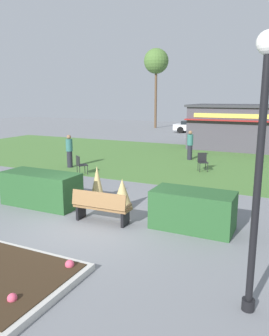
{
  "coord_description": "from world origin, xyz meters",
  "views": [
    {
      "loc": [
        5.11,
        -7.46,
        3.58
      ],
      "look_at": [
        0.1,
        2.97,
        1.12
      ],
      "focal_mm": 35.86,
      "sensor_mm": 36.0,
      "label": 1
    }
  ],
  "objects_px": {
    "food_kiosk": "(268,128)",
    "parked_car_west_slot": "(195,126)",
    "person_standing": "(190,145)",
    "park_bench": "(101,207)",
    "trash_bin": "(30,186)",
    "cafe_chair_west": "(203,160)",
    "tree_left_bg": "(156,62)",
    "cafe_chair_east": "(80,163)",
    "person_strolling": "(69,151)",
    "lamppost_near": "(261,146)",
    "parked_car_center_slot": "(251,129)"
  },
  "relations": [
    {
      "from": "lamppost_near",
      "to": "food_kiosk",
      "type": "height_order",
      "value": "lamppost_near"
    },
    {
      "from": "park_bench",
      "to": "trash_bin",
      "type": "bearing_deg",
      "value": 164.97
    },
    {
      "from": "parked_car_west_slot",
      "to": "tree_left_bg",
      "type": "height_order",
      "value": "tree_left_bg"
    },
    {
      "from": "cafe_chair_west",
      "to": "person_standing",
      "type": "relative_size",
      "value": 0.53
    },
    {
      "from": "cafe_chair_west",
      "to": "parked_car_west_slot",
      "type": "distance_m",
      "value": 18.16
    },
    {
      "from": "trash_bin",
      "to": "tree_left_bg",
      "type": "bearing_deg",
      "value": 103.15
    },
    {
      "from": "tree_left_bg",
      "to": "trash_bin",
      "type": "bearing_deg",
      "value": -76.85
    },
    {
      "from": "person_standing",
      "to": "tree_left_bg",
      "type": "height_order",
      "value": "tree_left_bg"
    },
    {
      "from": "cafe_chair_east",
      "to": "person_standing",
      "type": "distance_m",
      "value": 6.89
    },
    {
      "from": "cafe_chair_west",
      "to": "parked_car_center_slot",
      "type": "relative_size",
      "value": 0.21
    },
    {
      "from": "food_kiosk",
      "to": "cafe_chair_west",
      "type": "relative_size",
      "value": 11.76
    },
    {
      "from": "trash_bin",
      "to": "cafe_chair_west",
      "type": "xyz_separation_m",
      "value": [
        4.43,
        7.17,
        0.07
      ]
    },
    {
      "from": "lamppost_near",
      "to": "person_standing",
      "type": "bearing_deg",
      "value": 110.55
    },
    {
      "from": "food_kiosk",
      "to": "cafe_chair_east",
      "type": "distance_m",
      "value": 13.79
    },
    {
      "from": "lamppost_near",
      "to": "parked_car_west_slot",
      "type": "height_order",
      "value": "lamppost_near"
    },
    {
      "from": "park_bench",
      "to": "tree_left_bg",
      "type": "height_order",
      "value": "tree_left_bg"
    },
    {
      "from": "lamppost_near",
      "to": "food_kiosk",
      "type": "bearing_deg",
      "value": 93.76
    },
    {
      "from": "lamppost_near",
      "to": "trash_bin",
      "type": "distance_m",
      "value": 8.96
    },
    {
      "from": "parked_car_west_slot",
      "to": "lamppost_near",
      "type": "bearing_deg",
      "value": -72.58
    },
    {
      "from": "cafe_chair_west",
      "to": "tree_left_bg",
      "type": "xyz_separation_m",
      "value": [
        -10.95,
        20.75,
        6.92
      ]
    },
    {
      "from": "food_kiosk",
      "to": "parked_car_center_slot",
      "type": "bearing_deg",
      "value": 102.97
    },
    {
      "from": "food_kiosk",
      "to": "person_standing",
      "type": "relative_size",
      "value": 6.19
    },
    {
      "from": "lamppost_near",
      "to": "person_standing",
      "type": "xyz_separation_m",
      "value": [
        -4.95,
        13.21,
        -1.97
      ]
    },
    {
      "from": "cafe_chair_west",
      "to": "person_standing",
      "type": "xyz_separation_m",
      "value": [
        -1.43,
        2.66,
        0.33
      ]
    },
    {
      "from": "food_kiosk",
      "to": "parked_car_west_slot",
      "type": "distance_m",
      "value": 11.71
    },
    {
      "from": "food_kiosk",
      "to": "person_strolling",
      "type": "distance_m",
      "value": 13.68
    },
    {
      "from": "parked_car_center_slot",
      "to": "tree_left_bg",
      "type": "distance_m",
      "value": 13.5
    },
    {
      "from": "cafe_chair_west",
      "to": "cafe_chair_east",
      "type": "distance_m",
      "value": 5.93
    },
    {
      "from": "trash_bin",
      "to": "park_bench",
      "type": "bearing_deg",
      "value": -15.03
    },
    {
      "from": "food_kiosk",
      "to": "parked_car_west_slot",
      "type": "height_order",
      "value": "food_kiosk"
    },
    {
      "from": "cafe_chair_east",
      "to": "person_strolling",
      "type": "distance_m",
      "value": 1.87
    },
    {
      "from": "lamppost_near",
      "to": "tree_left_bg",
      "type": "relative_size",
      "value": 0.51
    },
    {
      "from": "park_bench",
      "to": "person_standing",
      "type": "distance_m",
      "value": 10.8
    },
    {
      "from": "trash_bin",
      "to": "cafe_chair_west",
      "type": "bearing_deg",
      "value": 58.31
    },
    {
      "from": "food_kiosk",
      "to": "person_strolling",
      "type": "xyz_separation_m",
      "value": [
        -8.67,
        -10.56,
        -0.68
      ]
    },
    {
      "from": "park_bench",
      "to": "food_kiosk",
      "type": "height_order",
      "value": "food_kiosk"
    },
    {
      "from": "food_kiosk",
      "to": "cafe_chair_west",
      "type": "xyz_separation_m",
      "value": [
        -2.27,
        -8.45,
        -1.01
      ]
    },
    {
      "from": "person_standing",
      "to": "parked_car_center_slot",
      "type": "distance_m",
      "value": 14.82
    },
    {
      "from": "trash_bin",
      "to": "parked_car_center_slot",
      "type": "relative_size",
      "value": 0.21
    },
    {
      "from": "lamppost_near",
      "to": "cafe_chair_west",
      "type": "distance_m",
      "value": 11.36
    },
    {
      "from": "parked_car_west_slot",
      "to": "tree_left_bg",
      "type": "bearing_deg",
      "value": 149.4
    },
    {
      "from": "trash_bin",
      "to": "cafe_chair_west",
      "type": "relative_size",
      "value": 1.02
    },
    {
      "from": "food_kiosk",
      "to": "person_standing",
      "type": "height_order",
      "value": "food_kiosk"
    },
    {
      "from": "park_bench",
      "to": "trash_bin",
      "type": "height_order",
      "value": "park_bench"
    },
    {
      "from": "trash_bin",
      "to": "cafe_chair_west",
      "type": "height_order",
      "value": "trash_bin"
    },
    {
      "from": "parked_car_west_slot",
      "to": "parked_car_center_slot",
      "type": "relative_size",
      "value": 1.0
    },
    {
      "from": "trash_bin",
      "to": "tree_left_bg",
      "type": "xyz_separation_m",
      "value": [
        -6.52,
        27.92,
        7.0
      ]
    },
    {
      "from": "parked_car_center_slot",
      "to": "lamppost_near",
      "type": "bearing_deg",
      "value": -83.25
    },
    {
      "from": "tree_left_bg",
      "to": "park_bench",
      "type": "bearing_deg",
      "value": -70.76
    },
    {
      "from": "park_bench",
      "to": "cafe_chair_east",
      "type": "height_order",
      "value": "park_bench"
    }
  ]
}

